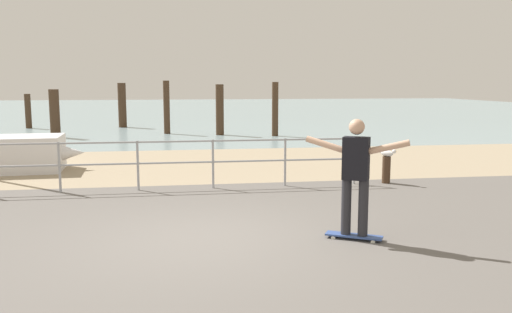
{
  "coord_description": "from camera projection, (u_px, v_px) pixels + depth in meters",
  "views": [
    {
      "loc": [
        -0.37,
        -7.36,
        2.24
      ],
      "look_at": [
        1.05,
        2.0,
        0.9
      ],
      "focal_mm": 37.09,
      "sensor_mm": 36.0,
      "label": 1
    }
  ],
  "objects": [
    {
      "name": "groyne_post_3",
      "position": [
        167.0,
        108.0,
        22.62
      ],
      "size": [
        0.27,
        0.27,
        2.29
      ],
      "primitive_type": "cylinder",
      "color": "#422D1E",
      "rests_on": "ground"
    },
    {
      "name": "seagull",
      "position": [
        388.0,
        153.0,
        11.59
      ],
      "size": [
        0.3,
        0.44,
        0.18
      ],
      "color": "white",
      "rests_on": "bollard_short"
    },
    {
      "name": "groyne_post_4",
      "position": [
        220.0,
        110.0,
        22.12
      ],
      "size": [
        0.34,
        0.34,
        2.13
      ],
      "primitive_type": "cylinder",
      "color": "#422D1E",
      "rests_on": "ground"
    },
    {
      "name": "groyne_post_5",
      "position": [
        275.0,
        109.0,
        21.66
      ],
      "size": [
        0.26,
        0.26,
        2.23
      ],
      "primitive_type": "cylinder",
      "color": "#422D1E",
      "rests_on": "ground"
    },
    {
      "name": "railing_fence",
      "position": [
        59.0,
        159.0,
        10.6
      ],
      "size": [
        12.4,
        0.05,
        1.05
      ],
      "color": "#9EA0A5",
      "rests_on": "ground"
    },
    {
      "name": "bollard_short",
      "position": [
        386.0,
        170.0,
        11.65
      ],
      "size": [
        0.18,
        0.18,
        0.61
      ],
      "primitive_type": "cylinder",
      "color": "#422D1E",
      "rests_on": "ground"
    },
    {
      "name": "beach_strip",
      "position": [
        191.0,
        165.0,
        14.42
      ],
      "size": [
        24.0,
        6.0,
        0.04
      ],
      "primitive_type": "cube",
      "color": "tan",
      "rests_on": "ground"
    },
    {
      "name": "groyne_post_2",
      "position": [
        122.0,
        105.0,
        25.88
      ],
      "size": [
        0.39,
        0.39,
        2.18
      ],
      "primitive_type": "cylinder",
      "color": "#422D1E",
      "rests_on": "ground"
    },
    {
      "name": "sea_surface",
      "position": [
        180.0,
        110.0,
        41.83
      ],
      "size": [
        72.0,
        50.0,
        0.04
      ],
      "primitive_type": "cube",
      "color": "#849EA3",
      "rests_on": "ground"
    },
    {
      "name": "skateboard",
      "position": [
        354.0,
        236.0,
        7.51
      ],
      "size": [
        0.8,
        0.56,
        0.08
      ],
      "color": "#334C8C",
      "rests_on": "ground"
    },
    {
      "name": "ground_plane",
      "position": [
        209.0,
        263.0,
        6.59
      ],
      "size": [
        24.0,
        10.0,
        0.04
      ],
      "primitive_type": "cube",
      "color": "#605B56",
      "rests_on": "ground"
    },
    {
      "name": "skateboarder",
      "position": [
        356.0,
        170.0,
        7.38
      ],
      "size": [
        1.31,
        0.78,
        1.65
      ],
      "color": "#26262B",
      "rests_on": "skateboard"
    },
    {
      "name": "groyne_post_0",
      "position": [
        28.0,
        111.0,
        25.33
      ],
      "size": [
        0.29,
        0.29,
        1.67
      ],
      "primitive_type": "cylinder",
      "color": "#422D1E",
      "rests_on": "ground"
    },
    {
      "name": "groyne_post_1",
      "position": [
        55.0,
        114.0,
        21.15
      ],
      "size": [
        0.39,
        0.39,
        1.94
      ],
      "primitive_type": "cylinder",
      "color": "#422D1E",
      "rests_on": "ground"
    }
  ]
}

